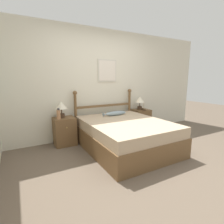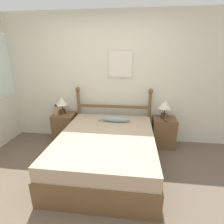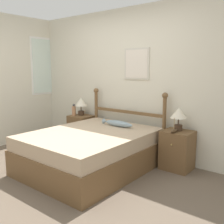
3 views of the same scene
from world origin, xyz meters
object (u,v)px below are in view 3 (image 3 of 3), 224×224
(bed, at_px, (91,151))
(nightstand_left, at_px, (82,130))
(table_lamp_left, at_px, (81,103))
(bottle, at_px, (74,110))
(nightstand_right, at_px, (177,150))
(table_lamp_right, at_px, (179,115))
(model_boat, at_px, (174,131))
(fish_pillow, at_px, (118,123))

(bed, height_order, nightstand_left, nightstand_left)
(table_lamp_left, relative_size, bottle, 1.50)
(nightstand_left, height_order, nightstand_right, same)
(bed, bearing_deg, nightstand_right, 38.42)
(table_lamp_right, height_order, model_boat, table_lamp_right)
(nightstand_left, bearing_deg, table_lamp_left, 136.39)
(nightstand_right, distance_m, model_boat, 0.35)
(table_lamp_right, bearing_deg, nightstand_right, -65.35)
(table_lamp_left, distance_m, model_boat, 2.09)
(nightstand_left, distance_m, bottle, 0.43)
(bed, bearing_deg, table_lamp_right, 40.07)
(model_boat, bearing_deg, nightstand_right, 86.42)
(nightstand_left, distance_m, table_lamp_left, 0.54)
(table_lamp_right, distance_m, model_boat, 0.27)
(bed, distance_m, bottle, 1.42)
(table_lamp_left, xyz_separation_m, model_boat, (2.07, -0.16, -0.21))
(fish_pillow, bearing_deg, table_lamp_left, 165.94)
(table_lamp_right, relative_size, fish_pillow, 0.58)
(nightstand_left, bearing_deg, bed, -38.42)
(nightstand_right, relative_size, table_lamp_left, 1.71)
(nightstand_right, bearing_deg, bed, -141.58)
(bottle, bearing_deg, table_lamp_left, 52.41)
(table_lamp_right, xyz_separation_m, bottle, (-2.15, -0.11, -0.14))
(bed, distance_m, table_lamp_left, 1.46)
(bed, distance_m, model_boat, 1.27)
(table_lamp_right, bearing_deg, bottle, -176.94)
(bed, xyz_separation_m, table_lamp_right, (1.01, 0.85, 0.55))
(bottle, bearing_deg, model_boat, -1.18)
(table_lamp_left, distance_m, table_lamp_right, 2.06)
(nightstand_left, xyz_separation_m, bottle, (-0.12, -0.08, 0.40))
(model_boat, distance_m, fish_pillow, 0.94)
(table_lamp_right, xyz_separation_m, model_boat, (0.01, -0.16, -0.21))
(nightstand_left, xyz_separation_m, table_lamp_left, (-0.04, 0.03, 0.54))
(nightstand_left, relative_size, fish_pillow, 1.00)
(nightstand_right, relative_size, fish_pillow, 1.00)
(model_boat, bearing_deg, nightstand_left, 176.51)
(nightstand_right, distance_m, bottle, 2.20)
(bottle, relative_size, model_boat, 1.06)
(table_lamp_left, bearing_deg, nightstand_left, -43.61)
(nightstand_right, bearing_deg, model_boat, -93.58)
(table_lamp_right, height_order, bottle, table_lamp_right)
(nightstand_left, relative_size, table_lamp_right, 1.71)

